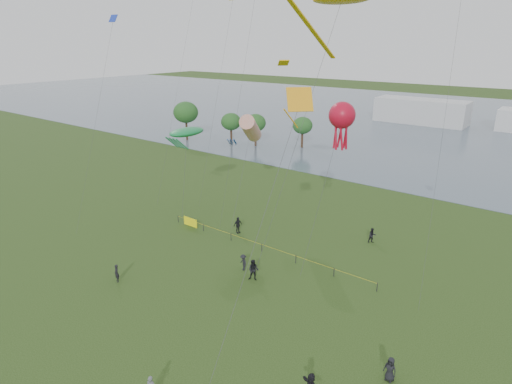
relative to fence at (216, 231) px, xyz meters
The scene contains 16 objects.
ground_plane 16.58m from the fence, 58.85° to the right, with size 400.00×400.00×0.00m, color #1E3511.
lake 86.24m from the fence, 84.29° to the left, with size 400.00×120.00×0.08m, color slate.
pavilion_left 80.93m from the fence, 92.43° to the left, with size 22.00×8.00×6.00m, color silver.
trees 44.02m from the fence, 128.65° to the left, with size 27.31×13.33×8.02m.
fence is the anchor object (origin of this frame).
spectator_a 9.98m from the fence, 28.64° to the right, with size 0.94×0.73×1.94m, color black.
spectator_b 8.01m from the fence, 29.72° to the right, with size 1.00×0.58×1.55m, color black.
spectator_c 2.45m from the fence, 52.88° to the left, with size 1.08×0.45×1.84m, color black.
spectator_d 24.34m from the fence, 21.83° to the right, with size 0.81×0.53×1.65m, color black.
spectator_f 12.18m from the fence, 92.69° to the right, with size 0.59×0.39×1.61m, color black.
spectator_g 16.45m from the fence, 30.97° to the left, with size 0.79×0.61×1.62m, color black.
kite_stingray 25.37m from the fence, 11.64° to the left, with size 6.42×10.00×23.32m.
kite_windsock 12.51m from the fence, 99.22° to the left, with size 4.24×8.00×12.18m.
kite_creature 11.73m from the fence, 158.36° to the left, with size 2.62×4.85×10.57m.
kite_octopus 18.63m from the fence, ahead, with size 2.34×4.93×15.09m.
kite_delta 23.79m from the fence, 31.73° to the right, with size 1.63×11.33×17.29m.
Camera 1 is at (20.16, -16.64, 19.87)m, focal length 30.00 mm.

